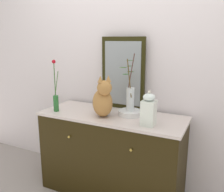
{
  "coord_description": "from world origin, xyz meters",
  "views": [
    {
      "loc": [
        0.95,
        -1.94,
        1.5
      ],
      "look_at": [
        0.0,
        0.0,
        0.99
      ],
      "focal_mm": 38.55,
      "sensor_mm": 36.0,
      "label": 1
    }
  ],
  "objects": [
    {
      "name": "sideboard",
      "position": [
        0.0,
        -0.0,
        0.4
      ],
      "size": [
        1.38,
        0.56,
        0.81
      ],
      "color": "black",
      "rests_on": "ground_plane"
    },
    {
      "name": "wall_back",
      "position": [
        0.0,
        0.34,
        1.3
      ],
      "size": [
        4.4,
        0.08,
        2.6
      ],
      "primitive_type": "cube",
      "color": "silver",
      "rests_on": "ground_plane"
    },
    {
      "name": "jar_lidded_porcelain",
      "position": [
        0.39,
        -0.13,
        0.94
      ],
      "size": [
        0.11,
        0.11,
        0.29
      ],
      "color": "white",
      "rests_on": "sideboard"
    },
    {
      "name": "vase_slim_green",
      "position": [
        -0.54,
        -0.14,
        0.94
      ],
      "size": [
        0.07,
        0.05,
        0.5
      ],
      "color": "#28682E",
      "rests_on": "sideboard"
    },
    {
      "name": "cat_sitting",
      "position": [
        -0.05,
        -0.09,
        0.97
      ],
      "size": [
        0.34,
        0.33,
        0.39
      ],
      "color": "#AC773E",
      "rests_on": "sideboard"
    },
    {
      "name": "ground_plane",
      "position": [
        0.0,
        0.0,
        0.0
      ],
      "size": [
        6.0,
        6.0,
        0.0
      ],
      "primitive_type": "plane",
      "color": "gray"
    },
    {
      "name": "vase_glass_clear",
      "position": [
        0.16,
        0.06,
        0.99
      ],
      "size": [
        0.13,
        0.19,
        0.52
      ],
      "color": "silver",
      "rests_on": "bowl_porcelain"
    },
    {
      "name": "bowl_porcelain",
      "position": [
        0.16,
        0.06,
        0.83
      ],
      "size": [
        0.22,
        0.22,
        0.05
      ],
      "primitive_type": "cylinder",
      "color": "white",
      "rests_on": "sideboard"
    },
    {
      "name": "mirror_leaning",
      "position": [
        0.0,
        0.25,
        1.17
      ],
      "size": [
        0.46,
        0.03,
        0.72
      ],
      "color": "black",
      "rests_on": "sideboard"
    }
  ]
}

